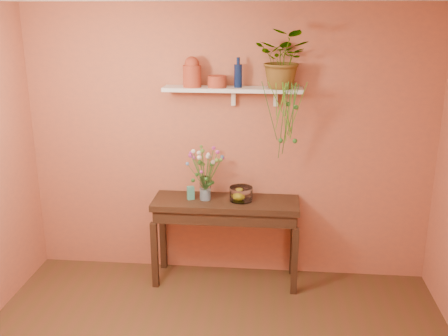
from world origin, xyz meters
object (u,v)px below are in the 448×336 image
at_px(terracotta_jug, 192,73).
at_px(glass_vase, 205,190).
at_px(sideboard, 226,212).
at_px(spider_plant, 284,59).
at_px(bouquet, 205,163).
at_px(glass_bowl, 241,194).
at_px(blue_bottle, 238,75).

height_order(terracotta_jug, glass_vase, terracotta_jug).
xyz_separation_m(sideboard, spider_plant, (0.52, 0.09, 1.47)).
bearing_deg(bouquet, glass_vase, 129.91).
height_order(spider_plant, glass_bowl, spider_plant).
bearing_deg(glass_bowl, bouquet, -177.62).
relative_size(blue_bottle, glass_vase, 1.20).
xyz_separation_m(glass_vase, bouquet, (0.01, -0.01, 0.27)).
distance_m(glass_vase, bouquet, 0.27).
height_order(spider_plant, glass_vase, spider_plant).
bearing_deg(glass_bowl, sideboard, -174.72).
height_order(terracotta_jug, blue_bottle, terracotta_jug).
distance_m(blue_bottle, glass_vase, 1.14).
xyz_separation_m(blue_bottle, bouquet, (-0.30, -0.12, -0.82)).
height_order(terracotta_jug, glass_bowl, terracotta_jug).
distance_m(sideboard, blue_bottle, 1.33).
xyz_separation_m(terracotta_jug, bouquet, (0.13, -0.09, -0.84)).
relative_size(terracotta_jug, bouquet, 0.66).
height_order(bouquet, glass_bowl, bouquet).
height_order(sideboard, spider_plant, spider_plant).
bearing_deg(terracotta_jug, bouquet, -35.48).
distance_m(terracotta_jug, bouquet, 0.86).
height_order(glass_vase, bouquet, bouquet).
height_order(blue_bottle, bouquet, blue_bottle).
height_order(blue_bottle, spider_plant, spider_plant).
bearing_deg(terracotta_jug, blue_bottle, 4.23).
bearing_deg(sideboard, terracotta_jug, 164.23).
relative_size(terracotta_jug, glass_vase, 1.23).
xyz_separation_m(blue_bottle, glass_bowl, (0.04, -0.11, -1.13)).
xyz_separation_m(sideboard, bouquet, (-0.19, -0.00, 0.49)).
xyz_separation_m(terracotta_jug, glass_bowl, (0.47, -0.08, -1.15)).
distance_m(terracotta_jug, glass_bowl, 1.25).
relative_size(spider_plant, bouquet, 1.26).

